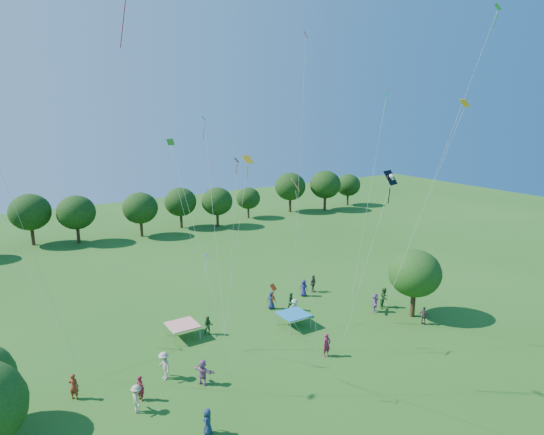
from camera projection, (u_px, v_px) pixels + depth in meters
The scene contains 34 objects.
near_tree_east at pixel (415, 273), 40.26m from camera, with size 4.37×4.37×5.82m.
treeline at pixel (92, 210), 63.38m from camera, with size 88.01×8.77×6.77m.
tent_red_stripe at pixel (182, 325), 37.15m from camera, with size 2.20×2.20×1.10m.
tent_blue at pixel (294, 314), 39.05m from camera, with size 2.20×2.20×1.10m.
crowd_person_0 at pixel (272, 300), 42.46m from camera, with size 0.80×0.43×1.62m, color navy.
crowd_person_1 at pixel (74, 386), 29.37m from camera, with size 0.63×0.41×1.69m, color maroon.
crowd_person_2 at pixel (291, 302), 42.08m from camera, with size 0.81×0.44×1.63m, color #285D31.
crowd_person_3 at pixel (137, 399), 28.10m from camera, with size 1.13×0.51×1.73m, color #A7A285.
crowd_person_5 at pixel (203, 372), 30.92m from camera, with size 1.59×0.57×1.70m, color #A56095.
crowd_person_6 at pixel (304, 288), 45.31m from camera, with size 0.79×0.42×1.59m, color navy.
crowd_person_7 at pixel (327, 345), 34.39m from camera, with size 0.65×0.42×1.74m, color maroon.
crowd_person_8 at pixel (384, 298), 42.73m from camera, with size 0.91×0.49×1.84m, color #295524.
crowd_person_9 at pixel (164, 366), 31.50m from camera, with size 1.24×0.56×1.90m, color #B29F8E.
crowd_person_10 at pixel (313, 283), 46.32m from camera, with size 1.00×0.46×1.71m, color #433E36.
crowd_person_12 at pixel (208, 422), 26.21m from camera, with size 0.75×0.41×1.52m, color #1A2B4C.
crowd_person_13 at pixel (141, 388), 29.26m from camera, with size 0.61×0.39×1.62m, color maroon.
crowd_person_14 at pixel (208, 326), 37.63m from camera, with size 0.76×0.41×1.54m, color #2B5625.
crowd_person_15 at pixel (295, 308), 40.86m from camera, with size 1.03×0.46×1.58m, color #BDB397.
crowd_person_16 at pixel (424, 316), 39.45m from camera, with size 0.87×0.40×1.49m, color #423835.
crowd_person_17 at pixel (375, 303), 41.81m from camera, with size 1.60×0.57×1.71m, color #A765AE.
pirate_kite at pixel (390, 181), 33.60m from camera, with size 4.42×0.92×11.75m.
red_high_kite at pixel (142, 63), 26.28m from camera, with size 4.13×4.26×22.97m.
small_kite_0 at pixel (234, 205), 33.53m from camera, with size 1.33×0.52×12.68m.
small_kite_1 at pixel (301, 226), 23.71m from camera, with size 5.56×4.70×12.90m.
small_kite_2 at pixel (244, 186), 32.76m from camera, with size 1.96×1.53×12.90m.
small_kite_3 at pixel (455, 123), 31.13m from camera, with size 1.48×8.64×21.79m.
small_kite_4 at pixel (209, 176), 36.11m from camera, with size 1.52×5.56×15.36m.
small_kite_5 at pixel (0, 216), 32.70m from camera, with size 3.95×8.02×11.89m.
small_kite_6 at pixel (210, 273), 32.24m from camera, with size 1.89×1.67×6.78m.
small_kite_7 at pixel (378, 146), 41.10m from camera, with size 4.46×1.59×17.28m.
small_kite_8 at pixel (302, 117), 35.49m from camera, with size 0.66×1.03×21.28m.
small_kite_9 at pixel (282, 303), 28.44m from camera, with size 3.93×0.49×6.14m.
small_kite_10 at pixel (442, 161), 31.20m from camera, with size 2.75×8.14×16.53m.
small_kite_11 at pixel (182, 183), 36.54m from camera, with size 1.22×6.84×13.68m.
Camera 1 is at (-14.92, -9.56, 17.46)m, focal length 32.00 mm.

